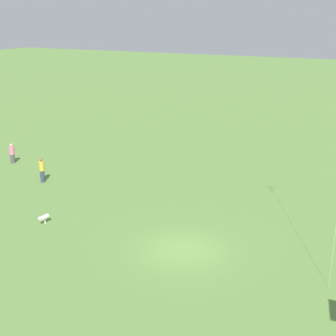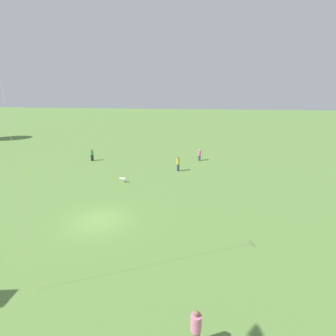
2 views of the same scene
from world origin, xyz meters
name	(u,v)px [view 1 (image 1 of 2)]	position (x,y,z in m)	size (l,w,h in m)	color
ground_plane	(183,250)	(0.00, 0.00, 0.00)	(240.00, 240.00, 0.00)	#5B843D
person_0	(42,170)	(14.04, -5.05, 0.95)	(0.55, 0.55, 1.89)	#333D5B
person_1	(12,154)	(19.54, -7.67, 0.84)	(0.61, 0.61, 1.71)	#4C4C51
dog_0	(44,218)	(9.00, 0.75, 0.39)	(0.33, 0.76, 0.56)	silver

